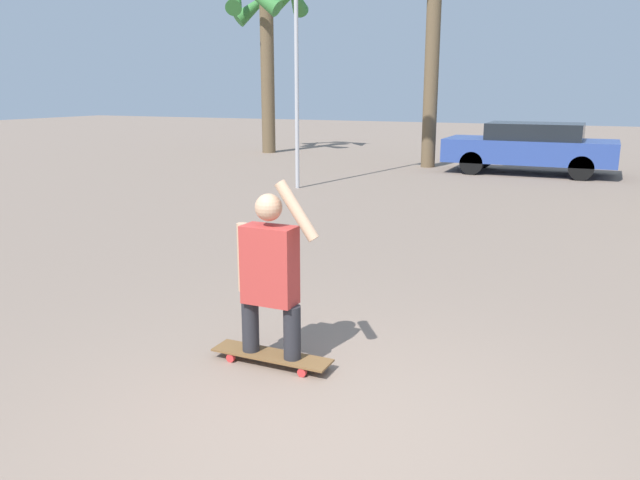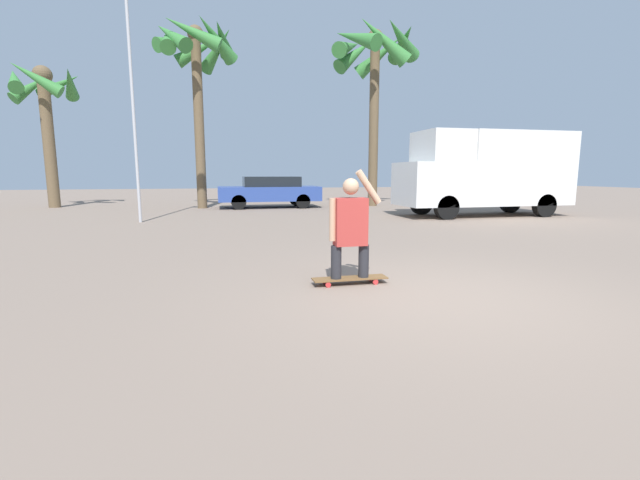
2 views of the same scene
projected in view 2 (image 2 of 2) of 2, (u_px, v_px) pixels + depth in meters
ground_plane at (442, 297)px, 5.15m from camera, size 80.00×80.00×0.00m
skateboard at (350, 279)px, 5.73m from camera, size 1.01×0.24×0.09m
person_skateboarder at (350, 224)px, 5.62m from camera, size 0.71×0.22×1.44m
camper_van at (486, 171)px, 14.89m from camera, size 5.96×2.05×2.88m
parked_car_blue at (270, 191)px, 18.59m from camera, size 4.34×1.86×1.34m
palm_tree_near_van at (375, 56)px, 18.75m from camera, size 4.03×4.01×7.93m
palm_tree_center_background at (196, 53)px, 17.38m from camera, size 3.52×3.50×7.59m
palm_tree_far_left at (44, 98)px, 18.07m from camera, size 3.02×3.00×6.02m
flagpole at (133, 68)px, 12.34m from camera, size 0.91×0.12×7.97m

